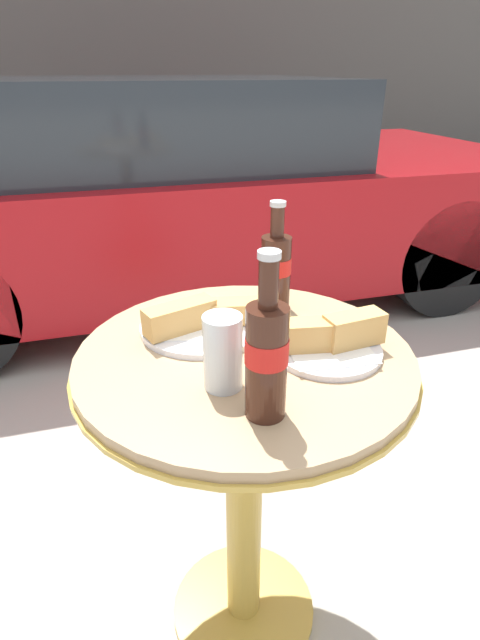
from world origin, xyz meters
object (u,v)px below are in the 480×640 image
object	(u,v)px
bistro_table	(244,436)
cola_bottle_left	(276,268)
cola_bottle_right	(266,355)
lunch_plate_far	(202,321)
parked_car	(184,192)
drinking_glass	(223,355)
lunch_plate_near	(326,340)

from	to	relation	value
bistro_table	cola_bottle_left	world-z (taller)	cola_bottle_left
bistro_table	cola_bottle_right	world-z (taller)	cola_bottle_right
bistro_table	lunch_plate_far	bearing A→B (deg)	119.13
cola_bottle_right	parked_car	bearing A→B (deg)	82.76
cola_bottle_left	bistro_table	bearing A→B (deg)	-125.83
drinking_glass	parked_car	distance (m)	2.35
cola_bottle_left	lunch_plate_near	xyz separation A→B (m)	(0.03, -0.21, -0.07)
drinking_glass	bistro_table	bearing A→B (deg)	56.00
bistro_table	cola_bottle_right	distance (m)	0.36
bistro_table	lunch_plate_near	size ratio (longest dim) A/B	3.30
lunch_plate_far	parked_car	size ratio (longest dim) A/B	0.06
lunch_plate_far	cola_bottle_left	bearing A→B (deg)	18.11
lunch_plate_far	parked_car	bearing A→B (deg)	80.86
cola_bottle_right	cola_bottle_left	bearing A→B (deg)	68.08
cola_bottle_left	lunch_plate_near	world-z (taller)	cola_bottle_left
cola_bottle_right	drinking_glass	xyz separation A→B (m)	(-0.04, 0.09, -0.04)
cola_bottle_left	parked_car	world-z (taller)	parked_car
bistro_table	parked_car	world-z (taller)	parked_car
drinking_glass	cola_bottle_left	bearing A→B (deg)	54.85
bistro_table	lunch_plate_far	size ratio (longest dim) A/B	3.05
lunch_plate_near	bistro_table	bearing A→B (deg)	162.16
cola_bottle_right	drinking_glass	distance (m)	0.11
cola_bottle_left	parked_car	xyz separation A→B (m)	(0.16, 2.05, -0.28)
bistro_table	cola_bottle_left	size ratio (longest dim) A/B	3.26
cola_bottle_right	drinking_glass	world-z (taller)	cola_bottle_right
cola_bottle_right	lunch_plate_far	size ratio (longest dim) A/B	1.04
cola_bottle_left	lunch_plate_near	bearing A→B (deg)	-82.81
drinking_glass	parked_car	size ratio (longest dim) A/B	0.03
drinking_glass	lunch_plate_far	distance (m)	0.21
bistro_table	drinking_glass	distance (m)	0.29
drinking_glass	lunch_plate_near	size ratio (longest dim) A/B	0.55
lunch_plate_near	cola_bottle_left	bearing A→B (deg)	97.19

